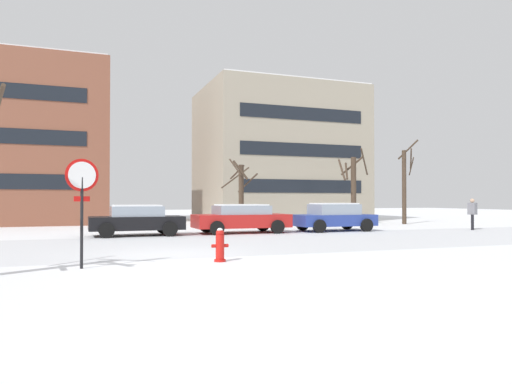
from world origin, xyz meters
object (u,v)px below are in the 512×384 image
object	(u,v)px
parked_car_red	(241,218)
parked_car_blue	(334,217)
fire_hydrant	(220,245)
parked_car_black	(137,220)
stop_sign	(82,191)
pedestrian_crossing	(472,212)

from	to	relation	value
parked_car_red	parked_car_blue	bearing A→B (deg)	-2.97
fire_hydrant	parked_car_black	bearing A→B (deg)	95.97
stop_sign	pedestrian_crossing	world-z (taller)	stop_sign
parked_car_black	parked_car_red	distance (m)	4.85
parked_car_black	parked_car_blue	distance (m)	9.70
parked_car_blue	parked_car_black	bearing A→B (deg)	178.46
parked_car_red	parked_car_blue	size ratio (longest dim) A/B	1.12
parked_car_black	parked_car_red	world-z (taller)	parked_car_red
stop_sign	pedestrian_crossing	xyz separation A→B (m)	(19.31, 7.80, -0.83)
fire_hydrant	parked_car_blue	bearing A→B (deg)	47.34
parked_car_red	parked_car_black	bearing A→B (deg)	179.89
parked_car_red	pedestrian_crossing	world-z (taller)	pedestrian_crossing
pedestrian_crossing	parked_car_red	bearing A→B (deg)	170.95
fire_hydrant	pedestrian_crossing	world-z (taller)	pedestrian_crossing
fire_hydrant	parked_car_blue	world-z (taller)	parked_car_blue
fire_hydrant	parked_car_black	xyz separation A→B (m)	(-1.01, 9.68, 0.27)
stop_sign	parked_car_black	world-z (taller)	stop_sign
parked_car_red	pedestrian_crossing	distance (m)	12.30
stop_sign	fire_hydrant	distance (m)	3.60
fire_hydrant	parked_car_red	size ratio (longest dim) A/B	0.19
parked_car_black	parked_car_red	bearing A→B (deg)	-0.11
parked_car_blue	stop_sign	bearing A→B (deg)	-141.73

